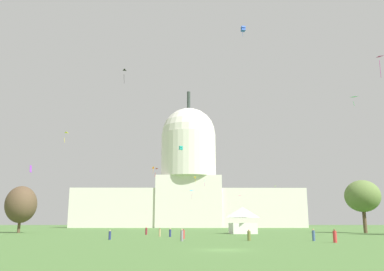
# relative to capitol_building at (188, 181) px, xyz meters

# --- Properties ---
(ground_plane) EXTENTS (800.00, 800.00, 0.00)m
(ground_plane) POSITION_rel_capitol_building_xyz_m (2.30, -170.83, -23.80)
(ground_plane) COLOR #4C7538
(capitol_building) EXTENTS (118.09, 28.89, 72.95)m
(capitol_building) POSITION_rel_capitol_building_xyz_m (0.00, 0.00, 0.00)
(capitol_building) COLOR silver
(capitol_building) RESTS_ON ground_plane
(event_tent) EXTENTS (6.36, 7.16, 6.17)m
(event_tent) POSITION_rel_capitol_building_xyz_m (12.01, -113.93, -20.62)
(event_tent) COLOR white
(event_tent) RESTS_ON ground_plane
(tree_east_near) EXTENTS (11.37, 11.07, 13.20)m
(tree_east_near) POSITION_rel_capitol_building_xyz_m (43.56, -108.38, -14.68)
(tree_east_near) COLOR brown
(tree_east_near) RESTS_ON ground_plane
(tree_west_near) EXTENTS (11.72, 11.76, 11.84)m
(tree_west_near) POSITION_rel_capitol_building_xyz_m (-43.96, -105.16, -16.68)
(tree_west_near) COLOR brown
(tree_west_near) RESTS_ON ground_plane
(person_denim_front_center) EXTENTS (0.56, 0.56, 1.69)m
(person_denim_front_center) POSITION_rel_capitol_building_xyz_m (16.87, -151.81, -23.03)
(person_denim_front_center) COLOR #3D5684
(person_denim_front_center) RESTS_ON ground_plane
(person_red_aisle_center) EXTENTS (0.52, 0.52, 1.61)m
(person_red_aisle_center) POSITION_rel_capitol_building_xyz_m (-1.80, -144.24, -23.06)
(person_red_aisle_center) COLOR red
(person_red_aisle_center) RESTS_ON ground_plane
(person_grey_deep_crowd) EXTENTS (0.57, 0.57, 1.72)m
(person_grey_deep_crowd) POSITION_rel_capitol_building_xyz_m (-1.97, -152.56, -23.01)
(person_grey_deep_crowd) COLOR gray
(person_grey_deep_crowd) RESTS_ON ground_plane
(person_maroon_edge_east) EXTENTS (0.56, 0.56, 1.70)m
(person_maroon_edge_east) POSITION_rel_capitol_building_xyz_m (-9.94, -121.57, -23.03)
(person_maroon_edge_east) COLOR maroon
(person_maroon_edge_east) RESTS_ON ground_plane
(person_navy_near_tent) EXTENTS (0.43, 0.43, 1.47)m
(person_navy_near_tent) POSITION_rel_capitol_building_xyz_m (-13.08, -147.12, -23.13)
(person_navy_near_tent) COLOR navy
(person_navy_near_tent) RESTS_ON ground_plane
(person_tan_lawn_far_right) EXTENTS (0.38, 0.38, 1.59)m
(person_tan_lawn_far_right) POSITION_rel_capitol_building_xyz_m (-6.30, -133.25, -23.06)
(person_tan_lawn_far_right) COLOR tan
(person_tan_lawn_far_right) RESTS_ON ground_plane
(person_olive_mid_left) EXTENTS (0.67, 0.67, 1.60)m
(person_olive_mid_left) POSITION_rel_capitol_building_xyz_m (7.77, -150.72, -23.09)
(person_olive_mid_left) COLOR olive
(person_olive_mid_left) RESTS_ON ground_plane
(person_red_mid_center) EXTENTS (0.67, 0.67, 1.76)m
(person_red_mid_center) POSITION_rel_capitol_building_xyz_m (18.11, -156.82, -23.01)
(person_red_mid_center) COLOR red
(person_red_mid_center) RESTS_ON ground_plane
(person_navy_front_left) EXTENTS (0.53, 0.53, 1.55)m
(person_navy_front_left) POSITION_rel_capitol_building_xyz_m (-4.28, -135.05, -23.09)
(person_navy_front_left) COLOR navy
(person_navy_front_left) RESTS_ON ground_plane
(kite_cyan_low) EXTENTS (1.22, 0.92, 2.47)m
(kite_cyan_low) POSITION_rel_capitol_building_xyz_m (0.26, -83.24, -11.94)
(kite_cyan_low) COLOR #33BCDB
(kite_magenta_mid) EXTENTS (1.16, 1.22, 3.88)m
(kite_magenta_mid) POSITION_rel_capitol_building_xyz_m (34.10, -141.98, 8.14)
(kite_magenta_mid) COLOR #D1339E
(kite_lime_low) EXTENTS (0.97, 1.56, 0.41)m
(kite_lime_low) POSITION_rel_capitol_building_xyz_m (28.72, -73.15, -9.62)
(kite_lime_low) COLOR #8CD133
(kite_white_low) EXTENTS (0.88, 0.57, 2.76)m
(kite_white_low) POSITION_rel_capitol_building_xyz_m (5.47, -65.02, -6.52)
(kite_white_low) COLOR white
(kite_blue_high) EXTENTS (1.26, 1.28, 2.94)m
(kite_blue_high) POSITION_rel_capitol_building_xyz_m (14.14, -109.83, 30.62)
(kite_blue_high) COLOR blue
(kite_black_high) EXTENTS (1.23, 1.35, 2.95)m
(kite_black_high) POSITION_rel_capitol_building_xyz_m (-15.66, -120.60, 13.36)
(kite_black_high) COLOR black
(kite_red_low) EXTENTS (1.19, 1.81, 2.27)m
(kite_red_low) POSITION_rel_capitol_building_xyz_m (-9.97, -101.13, -7.03)
(kite_red_low) COLOR red
(kite_yellow_mid) EXTENTS (0.84, 1.73, 2.14)m
(kite_yellow_mid) POSITION_rel_capitol_building_xyz_m (-31.73, -112.88, 0.07)
(kite_yellow_mid) COLOR yellow
(kite_pink_low) EXTENTS (1.33, 1.06, 0.20)m
(kite_pink_low) POSITION_rel_capitol_building_xyz_m (16.53, -74.31, -12.65)
(kite_pink_low) COLOR pink
(kite_gold_mid) EXTENTS (0.74, 0.73, 2.87)m
(kite_gold_mid) POSITION_rel_capitol_building_xyz_m (2.45, -42.91, -2.79)
(kite_gold_mid) COLOR gold
(kite_turquoise_mid) EXTENTS (1.10, 1.08, 0.97)m
(kite_turquoise_mid) POSITION_rel_capitol_building_xyz_m (-2.73, -110.04, -2.65)
(kite_turquoise_mid) COLOR teal
(kite_orange_mid) EXTENTS (0.68, 0.57, 2.41)m
(kite_orange_mid) POSITION_rel_capitol_building_xyz_m (-12.88, -70.48, -2.66)
(kite_orange_mid) COLOR orange
(kite_green_mid) EXTENTS (1.80, 1.35, 2.28)m
(kite_green_mid) POSITION_rel_capitol_building_xyz_m (40.38, -115.77, 9.05)
(kite_green_mid) COLOR green
(kite_violet_low) EXTENTS (0.35, 0.81, 1.41)m
(kite_violet_low) POSITION_rel_capitol_building_xyz_m (-29.74, -137.49, -11.66)
(kite_violet_low) COLOR purple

